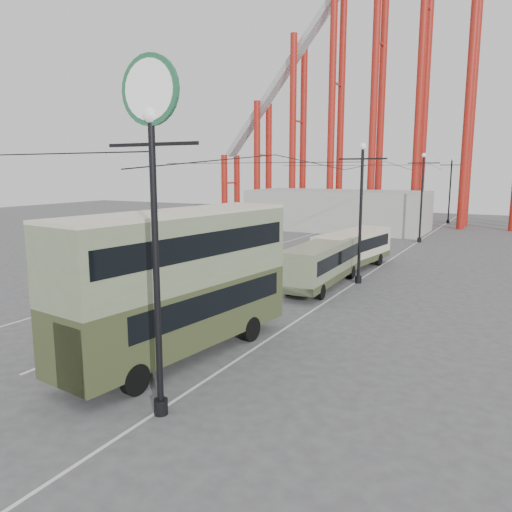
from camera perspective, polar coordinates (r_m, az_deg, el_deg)
The scene contains 12 objects.
ground at distance 22.26m, azimuth -17.27°, elevation -10.56°, with size 160.00×160.00×0.00m, color #49494C.
road_markings at distance 38.47m, azimuth 3.09°, elevation -1.57°, with size 12.52×120.00×0.01m.
lamp_post_near at distance 14.91m, azimuth -11.76°, elevation 10.70°, with size 3.20×0.44×10.80m.
lamp_post_mid at distance 33.95m, azimuth 11.86°, elevation 4.69°, with size 3.20×0.44×9.32m.
lamp_post_far at distance 55.36m, azimuth 18.40°, elevation 6.29°, with size 3.20×0.44×9.32m.
lamp_post_distant at distance 77.10m, azimuth 21.29°, elevation 6.97°, with size 3.20×0.44×9.32m.
roller_coaster at distance 75.08m, azimuth 15.11°, elevation 21.26°, with size 52.95×5.00×55.48m.
fairground_shed at distance 65.19m, azimuth 9.28°, elevation 5.19°, with size 22.00×10.00×5.00m, color #9E9E99.
double_decker_bus at distance 20.31m, azimuth -8.73°, elevation -2.32°, with size 4.15×11.41×5.99m.
single_decker_green at distance 33.09m, azimuth 7.74°, elevation -0.64°, with size 2.65×10.31×2.90m.
single_decker_cream at distance 39.07m, azimuth 11.06°, elevation 0.90°, with size 3.52×9.70×2.95m.
pedestrian at distance 32.00m, azimuth 0.05°, elevation -2.14°, with size 0.70×0.46×1.92m, color black.
Camera 1 is at (15.15, -14.45, 7.57)m, focal length 35.00 mm.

